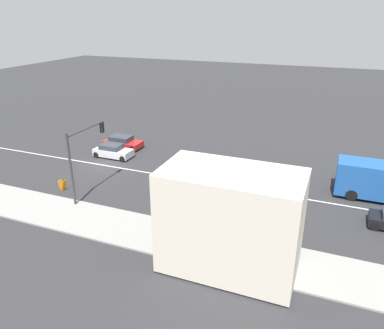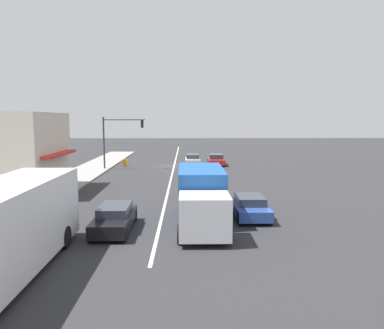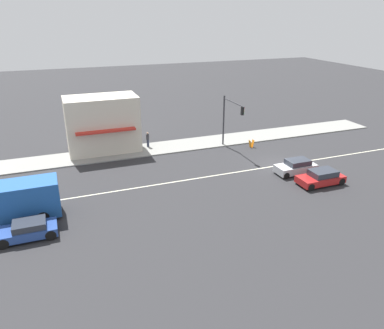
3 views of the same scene
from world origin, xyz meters
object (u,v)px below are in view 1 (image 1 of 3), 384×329
object	(u,v)px
traffic_signal_main	(82,151)
warning_aframe_sign	(63,185)
delivery_truck	(384,182)
sedan_silver	(113,151)
hatchback_red	(122,142)
coupe_blue	(364,176)
pedestrian	(159,230)

from	to	relation	value
traffic_signal_main	warning_aframe_sign	xyz separation A→B (m)	(-0.38, -2.66, -3.47)
delivery_truck	sedan_silver	bearing A→B (deg)	-90.00
traffic_signal_main	sedan_silver	world-z (taller)	traffic_signal_main
hatchback_red	coupe_blue	bearing A→B (deg)	90.00
delivery_truck	sedan_silver	xyz separation A→B (m)	(0.00, -24.46, -0.82)
traffic_signal_main	warning_aframe_sign	size ratio (longest dim) A/B	6.69
delivery_truck	coupe_blue	size ratio (longest dim) A/B	1.97
coupe_blue	hatchback_red	bearing A→B (deg)	-90.00
traffic_signal_main	delivery_truck	distance (m)	23.19
warning_aframe_sign	delivery_truck	distance (m)	25.46
coupe_blue	warning_aframe_sign	bearing A→B (deg)	-64.93
coupe_blue	hatchback_red	size ratio (longest dim) A/B	0.93
pedestrian	delivery_truck	world-z (taller)	delivery_truck
warning_aframe_sign	delivery_truck	bearing A→B (deg)	108.20
delivery_truck	sedan_silver	world-z (taller)	delivery_truck
sedan_silver	coupe_blue	bearing A→B (deg)	96.86
pedestrian	hatchback_red	distance (m)	18.88
traffic_signal_main	hatchback_red	bearing A→B (deg)	-162.17
sedan_silver	hatchback_red	xyz separation A→B (m)	(-2.80, -0.62, -0.02)
traffic_signal_main	hatchback_red	xyz separation A→B (m)	(-11.12, -3.58, -3.27)
warning_aframe_sign	traffic_signal_main	bearing A→B (deg)	81.90
delivery_truck	sedan_silver	size ratio (longest dim) A/B	1.95
pedestrian	coupe_blue	distance (m)	19.07
warning_aframe_sign	coupe_blue	distance (m)	25.36
sedan_silver	hatchback_red	distance (m)	2.87
sedan_silver	hatchback_red	world-z (taller)	sedan_silver
delivery_truck	sedan_silver	distance (m)	24.48
pedestrian	warning_aframe_sign	distance (m)	11.60
delivery_truck	coupe_blue	xyz separation A→B (m)	(-2.80, -1.20, -0.87)
delivery_truck	coupe_blue	distance (m)	3.17
pedestrian	coupe_blue	size ratio (longest dim) A/B	0.45
sedan_silver	pedestrian	bearing A→B (deg)	43.09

